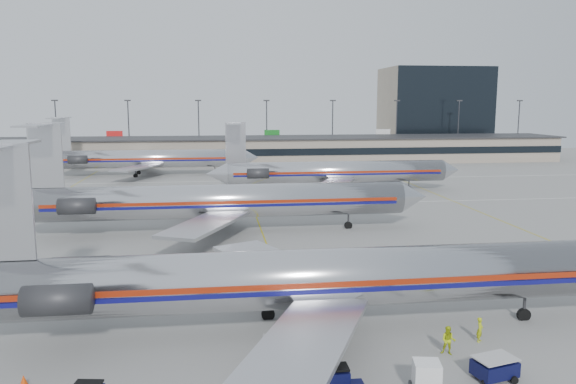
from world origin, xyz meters
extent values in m
plane|color=gray|center=(0.00, 0.00, 0.00)|extent=(260.00, 260.00, 0.00)
cube|color=silver|center=(0.00, 10.00, 0.01)|extent=(160.00, 0.15, 0.02)
cube|color=gray|center=(0.00, 98.00, 3.00)|extent=(160.00, 16.00, 6.00)
cube|color=black|center=(0.00, 89.90, 3.20)|extent=(160.00, 0.20, 1.60)
cube|color=#2D2D30|center=(0.00, 98.00, 6.10)|extent=(162.00, 17.00, 0.30)
cylinder|color=#38383D|center=(-45.00, 112.00, 7.50)|extent=(0.30, 0.30, 15.00)
cube|color=#2D2D30|center=(-45.00, 112.00, 15.10)|extent=(1.60, 0.40, 0.35)
cylinder|color=#38383D|center=(-27.00, 112.00, 7.50)|extent=(0.30, 0.30, 15.00)
cube|color=#2D2D30|center=(-27.00, 112.00, 15.10)|extent=(1.60, 0.40, 0.35)
cylinder|color=#38383D|center=(-9.00, 112.00, 7.50)|extent=(0.30, 0.30, 15.00)
cube|color=#2D2D30|center=(-9.00, 112.00, 15.10)|extent=(1.60, 0.40, 0.35)
cylinder|color=#38383D|center=(9.00, 112.00, 7.50)|extent=(0.30, 0.30, 15.00)
cube|color=#2D2D30|center=(9.00, 112.00, 15.10)|extent=(1.60, 0.40, 0.35)
cylinder|color=#38383D|center=(27.00, 112.00, 7.50)|extent=(0.30, 0.30, 15.00)
cube|color=#2D2D30|center=(27.00, 112.00, 15.10)|extent=(1.60, 0.40, 0.35)
cylinder|color=#38383D|center=(45.00, 112.00, 7.50)|extent=(0.30, 0.30, 15.00)
cube|color=#2D2D30|center=(45.00, 112.00, 15.10)|extent=(1.60, 0.40, 0.35)
cylinder|color=#38383D|center=(63.00, 112.00, 7.50)|extent=(0.30, 0.30, 15.00)
cube|color=#2D2D30|center=(63.00, 112.00, 15.10)|extent=(1.60, 0.40, 0.35)
cylinder|color=#38383D|center=(81.00, 112.00, 7.50)|extent=(0.30, 0.30, 15.00)
cube|color=#2D2D30|center=(81.00, 112.00, 15.10)|extent=(1.60, 0.40, 0.35)
cube|color=tan|center=(62.00, 128.00, 12.50)|extent=(30.00, 20.00, 25.00)
cylinder|color=silver|center=(1.19, -5.01, 3.52)|extent=(40.18, 3.72, 3.72)
cube|color=#97220B|center=(1.19, -6.88, 3.67)|extent=(38.18, 0.05, 0.35)
cube|color=#0E0D5F|center=(1.19, -6.88, 3.26)|extent=(38.18, 0.05, 0.28)
cube|color=#B8B8BD|center=(-0.81, 2.02, 2.51)|extent=(9.34, 13.62, 0.32)
cube|color=#B8B8BD|center=(-0.81, -12.04, 2.51)|extent=(9.34, 13.62, 0.32)
cube|color=#B8B8BD|center=(-17.39, -5.01, 8.79)|extent=(3.42, 0.25, 6.83)
cylinder|color=#2D2D30|center=(-13.87, -2.15, 3.82)|extent=(3.62, 1.71, 1.71)
cylinder|color=#2D2D30|center=(-13.87, -7.87, 3.82)|extent=(3.62, 1.71, 1.71)
cylinder|color=#2D2D30|center=(15.26, -5.01, 0.83)|extent=(0.20, 0.20, 1.66)
cylinder|color=#2D2D30|center=(-1.82, -7.42, 0.83)|extent=(0.20, 0.20, 1.66)
cylinder|color=#2D2D30|center=(-1.82, -2.60, 0.83)|extent=(0.20, 0.20, 1.66)
cylinder|color=black|center=(15.26, -5.01, 0.35)|extent=(0.90, 0.30, 0.90)
cylinder|color=silver|center=(-4.13, 23.82, 3.57)|extent=(40.80, 3.77, 3.77)
cone|color=silver|center=(17.90, 23.82, 3.57)|extent=(3.26, 3.77, 3.77)
cone|color=#B8B8BD|center=(-26.37, 23.82, 3.57)|extent=(3.67, 3.77, 3.77)
cube|color=#97220B|center=(-4.13, 21.92, 3.72)|extent=(38.76, 0.05, 0.36)
cube|color=#0E0D5F|center=(-4.13, 21.92, 3.31)|extent=(38.76, 0.05, 0.29)
cube|color=#B8B8BD|center=(-6.17, 30.96, 2.55)|extent=(9.49, 13.83, 0.33)
cube|color=#B8B8BD|center=(-6.17, 16.68, 2.55)|extent=(9.49, 13.83, 0.33)
cube|color=#B8B8BD|center=(-23.00, 23.82, 8.92)|extent=(3.47, 0.25, 6.94)
cube|color=#B8B8BD|center=(-23.31, 23.82, 12.19)|extent=(2.45, 10.71, 0.18)
cylinder|color=#2D2D30|center=(-19.43, 26.73, 3.88)|extent=(3.67, 1.73, 1.73)
cylinder|color=#2D2D30|center=(-19.43, 20.91, 3.88)|extent=(3.67, 1.73, 1.73)
cylinder|color=#2D2D30|center=(10.15, 23.82, 0.84)|extent=(0.20, 0.20, 1.68)
cylinder|color=#2D2D30|center=(-7.19, 21.37, 0.84)|extent=(0.20, 0.20, 1.68)
cylinder|color=#2D2D30|center=(-7.19, 26.27, 0.84)|extent=(0.20, 0.20, 1.68)
cylinder|color=black|center=(10.15, 23.82, 0.36)|extent=(0.92, 0.31, 0.92)
cylinder|color=silver|center=(14.76, 50.70, 3.30)|extent=(35.87, 3.49, 3.49)
cone|color=silver|center=(34.21, 50.70, 3.30)|extent=(3.02, 3.49, 3.49)
cone|color=#B8B8BD|center=(-4.87, 50.70, 3.30)|extent=(3.40, 3.49, 3.49)
cube|color=#97220B|center=(14.76, 48.94, 3.45)|extent=(34.08, 0.05, 0.33)
cube|color=#0E0D5F|center=(14.76, 48.94, 3.07)|extent=(34.08, 0.05, 0.26)
cube|color=#B8B8BD|center=(12.87, 57.31, 2.36)|extent=(8.78, 12.80, 0.30)
cube|color=#B8B8BD|center=(12.87, 44.09, 2.36)|extent=(8.78, 12.80, 0.30)
cube|color=#B8B8BD|center=(-1.76, 50.70, 8.26)|extent=(3.21, 0.24, 6.42)
cube|color=#B8B8BD|center=(-2.04, 50.70, 11.28)|extent=(2.27, 9.91, 0.17)
cylinder|color=#2D2D30|center=(1.55, 53.39, 3.59)|extent=(3.40, 1.60, 1.60)
cylinder|color=#2D2D30|center=(1.55, 48.01, 3.59)|extent=(3.40, 1.60, 1.60)
cylinder|color=#2D2D30|center=(27.03, 50.70, 0.78)|extent=(0.19, 0.19, 1.56)
cylinder|color=#2D2D30|center=(11.93, 48.44, 0.78)|extent=(0.19, 0.19, 1.56)
cylinder|color=#2D2D30|center=(11.93, 52.97, 0.78)|extent=(0.19, 0.19, 1.56)
cylinder|color=black|center=(27.03, 50.70, 0.33)|extent=(0.85, 0.28, 0.85)
cylinder|color=silver|center=(-17.66, 76.07, 3.39)|extent=(36.84, 3.59, 3.59)
cone|color=silver|center=(2.31, 76.07, 3.39)|extent=(3.10, 3.59, 3.59)
cone|color=#B8B8BD|center=(-37.82, 76.07, 3.39)|extent=(3.49, 3.59, 3.59)
cube|color=#97220B|center=(-17.66, 74.26, 3.54)|extent=(34.99, 0.05, 0.34)
cube|color=#0E0D5F|center=(-17.66, 74.26, 3.15)|extent=(34.99, 0.05, 0.27)
cube|color=#B8B8BD|center=(-19.60, 82.85, 2.42)|extent=(9.02, 13.14, 0.31)
cube|color=#B8B8BD|center=(-19.60, 69.28, 2.42)|extent=(9.02, 13.14, 0.31)
cube|color=#B8B8BD|center=(-34.63, 76.07, 8.48)|extent=(3.30, 0.24, 6.59)
cube|color=#B8B8BD|center=(-34.92, 76.07, 11.58)|extent=(2.33, 10.18, 0.17)
cylinder|color=#2D2D30|center=(-31.23, 78.83, 3.68)|extent=(3.49, 1.65, 1.65)
cylinder|color=#2D2D30|center=(-31.23, 73.31, 3.68)|extent=(3.49, 1.65, 1.65)
cylinder|color=#2D2D30|center=(-5.06, 76.07, 0.80)|extent=(0.19, 0.19, 1.60)
cylinder|color=#2D2D30|center=(-20.57, 73.74, 0.80)|extent=(0.19, 0.19, 1.60)
cylinder|color=#2D2D30|center=(-20.57, 78.39, 0.80)|extent=(0.19, 0.19, 1.60)
cylinder|color=black|center=(-5.06, 76.07, 0.34)|extent=(0.87, 0.29, 0.87)
cube|color=black|center=(0.49, -13.51, 1.15)|extent=(1.21, 1.01, 0.90)
cube|color=black|center=(0.49, -13.51, 1.75)|extent=(1.16, 0.96, 0.08)
cube|color=black|center=(9.26, -12.49, 0.62)|extent=(2.43, 1.94, 0.79)
cube|color=#A8A8A8|center=(9.26, -12.49, 1.18)|extent=(2.43, 1.94, 0.07)
cylinder|color=black|center=(10.04, -11.87, 0.20)|extent=(0.41, 0.16, 0.41)
cylinder|color=black|center=(10.04, -13.11, 0.20)|extent=(0.41, 0.16, 0.41)
cylinder|color=black|center=(8.47, -11.87, 0.20)|extent=(0.41, 0.16, 0.41)
cylinder|color=black|center=(8.47, -13.11, 0.20)|extent=(0.41, 0.16, 0.41)
cube|color=white|center=(5.13, -13.43, 1.01)|extent=(1.52, 1.45, 1.31)
cube|color=#A8A8A8|center=(-0.76, -7.66, 0.47)|extent=(3.96, 1.98, 0.53)
cube|color=#2D2D30|center=(-0.13, -7.66, 1.68)|extent=(3.94, 1.58, 1.35)
cylinder|color=black|center=(0.61, -7.08, 0.26)|extent=(0.53, 0.17, 0.53)
cylinder|color=black|center=(0.61, -8.24, 0.26)|extent=(0.53, 0.17, 0.53)
cylinder|color=black|center=(-2.12, -7.08, 0.26)|extent=(0.53, 0.17, 0.53)
cylinder|color=black|center=(-2.12, -8.24, 0.26)|extent=(0.53, 0.17, 0.53)
imported|color=#AEC012|center=(10.68, -7.91, 0.77)|extent=(0.64, 0.67, 1.54)
imported|color=#B8D013|center=(8.03, -9.36, 0.85)|extent=(1.03, 0.96, 1.70)
cone|color=#DB4007|center=(9.63, -10.68, 0.30)|extent=(0.54, 0.54, 0.60)
cone|color=#DB4007|center=(-15.20, -10.03, 0.31)|extent=(0.51, 0.51, 0.62)
camera|label=1|loc=(-5.24, -38.59, 14.46)|focal=35.00mm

